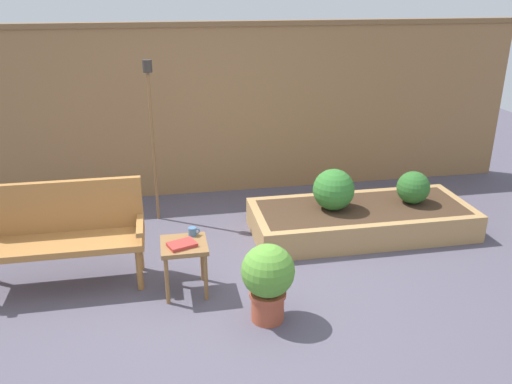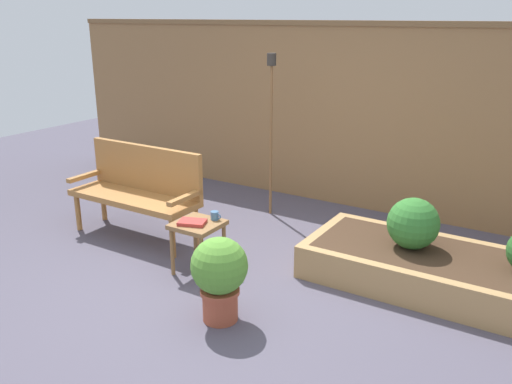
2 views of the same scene
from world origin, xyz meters
TOP-DOWN VIEW (x-y plane):
  - ground_plane at (0.00, 0.00)m, footprint 14.00×14.00m
  - fence_back at (0.00, 2.60)m, footprint 8.40×0.14m
  - garden_bench at (-1.42, 0.56)m, footprint 1.44×0.48m
  - side_table at (-0.36, 0.17)m, footprint 0.40×0.40m
  - cup_on_table at (-0.27, 0.31)m, footprint 0.11×0.07m
  - book_on_table at (-0.37, 0.12)m, footprint 0.27×0.23m
  - potted_boxwood at (0.27, -0.38)m, footprint 0.43×0.43m
  - raised_planter_bed at (1.62, 1.03)m, footprint 2.40×1.00m
  - shrub_near_bench at (1.29, 1.05)m, footprint 0.45×0.45m
  - shrub_far_corner at (2.21, 1.05)m, footprint 0.36×0.36m
  - tiki_torch at (-0.58, 1.81)m, footprint 0.10×0.10m

SIDE VIEW (x-z plane):
  - ground_plane at x=0.00m, z-range 0.00..0.00m
  - raised_planter_bed at x=1.62m, z-range 0.00..0.30m
  - potted_boxwood at x=0.27m, z-range 0.06..0.72m
  - side_table at x=-0.36m, z-range 0.16..0.64m
  - shrub_far_corner at x=2.21m, z-range 0.30..0.66m
  - book_on_table at x=-0.37m, z-range 0.48..0.51m
  - cup_on_table at x=-0.27m, z-range 0.48..0.56m
  - shrub_near_bench at x=1.29m, z-range 0.30..0.75m
  - garden_bench at x=-1.42m, z-range 0.07..1.01m
  - fence_back at x=0.00m, z-range 0.01..2.17m
  - tiki_torch at x=-0.58m, z-range 0.33..2.16m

